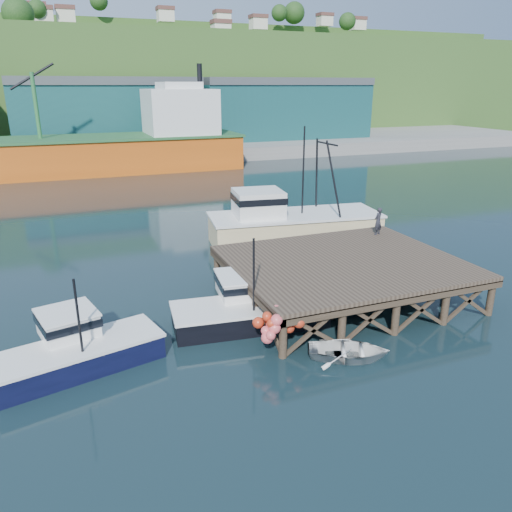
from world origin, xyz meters
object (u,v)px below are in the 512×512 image
dinghy (349,351)px  trawler (292,220)px  dockworker (378,221)px  boat_black (249,306)px  boat_navy (76,347)px

dinghy → trawler: bearing=9.5°
dockworker → trawler: bearing=-91.6°
boat_black → dockworker: 11.47m
dinghy → dockworker: dockworker is taller
trawler → dockworker: size_ratio=7.51×
trawler → boat_navy: bearing=-133.9°
dinghy → dockworker: 12.27m
trawler → dinghy: trawler is taller
boat_black → dinghy: 5.53m
boat_navy → trawler: bearing=24.6°
boat_navy → boat_black: (7.99, 1.17, 0.01)m
boat_navy → boat_black: size_ratio=0.91×
boat_black → dockworker: size_ratio=4.48×
boat_black → dinghy: boat_black is taller
dockworker → boat_black: bearing=-0.8°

